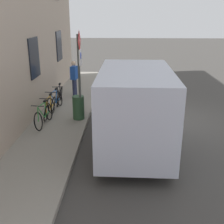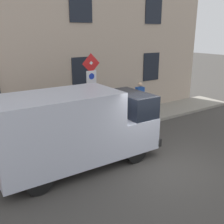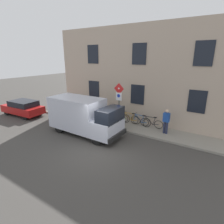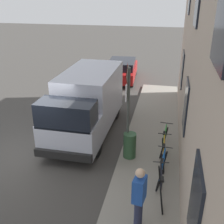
{
  "view_description": "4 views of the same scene",
  "coord_description": "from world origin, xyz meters",
  "px_view_note": "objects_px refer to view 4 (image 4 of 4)",
  "views": [
    {
      "loc": [
        1.64,
        10.41,
        3.94
      ],
      "look_at": [
        2.0,
        1.81,
        0.9
      ],
      "focal_mm": 44.4,
      "sensor_mm": 36.0,
      "label": 1
    },
    {
      "loc": [
        -5.83,
        5.69,
        4.27
      ],
      "look_at": [
        2.25,
        0.24,
        1.26
      ],
      "focal_mm": 42.04,
      "sensor_mm": 36.0,
      "label": 2
    },
    {
      "loc": [
        -7.53,
        -5.61,
        5.21
      ],
      "look_at": [
        2.97,
        1.03,
        1.34
      ],
      "focal_mm": 28.69,
      "sensor_mm": 36.0,
      "label": 3
    },
    {
      "loc": [
        4.44,
        -7.79,
        5.51
      ],
      "look_at": [
        2.55,
        1.25,
        1.44
      ],
      "focal_mm": 44.53,
      "sensor_mm": 36.0,
      "label": 4
    }
  ],
  "objects_px": {
    "parked_hatchback": "(122,70)",
    "bicycle_orange": "(163,154)",
    "bicycle_green": "(164,141)",
    "litter_bin": "(130,145)",
    "delivery_van": "(87,102)",
    "bicycle_blue": "(162,169)",
    "pedestrian": "(139,197)",
    "sign_post_stacked": "(127,98)",
    "bicycle_black": "(161,187)"
  },
  "relations": [
    {
      "from": "bicycle_orange",
      "to": "bicycle_green",
      "type": "distance_m",
      "value": 0.87
    },
    {
      "from": "bicycle_blue",
      "to": "bicycle_green",
      "type": "xyz_separation_m",
      "value": [
        -0.0,
        1.74,
        0.0
      ]
    },
    {
      "from": "sign_post_stacked",
      "to": "pedestrian",
      "type": "distance_m",
      "value": 3.55
    },
    {
      "from": "bicycle_black",
      "to": "bicycle_blue",
      "type": "relative_size",
      "value": 1.0
    },
    {
      "from": "parked_hatchback",
      "to": "bicycle_blue",
      "type": "distance_m",
      "value": 10.76
    },
    {
      "from": "sign_post_stacked",
      "to": "litter_bin",
      "type": "relative_size",
      "value": 3.55
    },
    {
      "from": "delivery_van",
      "to": "bicycle_blue",
      "type": "xyz_separation_m",
      "value": [
        3.21,
        -2.86,
        -0.82
      ]
    },
    {
      "from": "pedestrian",
      "to": "bicycle_blue",
      "type": "bearing_deg",
      "value": -93.65
    },
    {
      "from": "sign_post_stacked",
      "to": "pedestrian",
      "type": "relative_size",
      "value": 1.86
    },
    {
      "from": "sign_post_stacked",
      "to": "parked_hatchback",
      "type": "xyz_separation_m",
      "value": [
        -1.76,
        9.14,
        -1.56
      ]
    },
    {
      "from": "pedestrian",
      "to": "parked_hatchback",
      "type": "bearing_deg",
      "value": -68.63
    },
    {
      "from": "litter_bin",
      "to": "bicycle_green",
      "type": "bearing_deg",
      "value": 30.76
    },
    {
      "from": "sign_post_stacked",
      "to": "delivery_van",
      "type": "relative_size",
      "value": 0.6
    },
    {
      "from": "bicycle_black",
      "to": "bicycle_orange",
      "type": "relative_size",
      "value": 1.0
    },
    {
      "from": "bicycle_blue",
      "to": "bicycle_orange",
      "type": "distance_m",
      "value": 0.87
    },
    {
      "from": "delivery_van",
      "to": "bicycle_black",
      "type": "relative_size",
      "value": 3.12
    },
    {
      "from": "bicycle_green",
      "to": "pedestrian",
      "type": "relative_size",
      "value": 1.0
    },
    {
      "from": "bicycle_orange",
      "to": "litter_bin",
      "type": "height_order",
      "value": "litter_bin"
    },
    {
      "from": "delivery_van",
      "to": "parked_hatchback",
      "type": "bearing_deg",
      "value": 179.61
    },
    {
      "from": "parked_hatchback",
      "to": "litter_bin",
      "type": "distance_m",
      "value": 9.45
    },
    {
      "from": "bicycle_black",
      "to": "bicycle_orange",
      "type": "height_order",
      "value": "same"
    },
    {
      "from": "bicycle_blue",
      "to": "bicycle_orange",
      "type": "relative_size",
      "value": 1.0
    },
    {
      "from": "parked_hatchback",
      "to": "bicycle_blue",
      "type": "relative_size",
      "value": 2.38
    },
    {
      "from": "delivery_van",
      "to": "pedestrian",
      "type": "relative_size",
      "value": 3.11
    },
    {
      "from": "pedestrian",
      "to": "bicycle_black",
      "type": "bearing_deg",
      "value": -102.64
    },
    {
      "from": "sign_post_stacked",
      "to": "bicycle_orange",
      "type": "relative_size",
      "value": 1.87
    },
    {
      "from": "bicycle_green",
      "to": "bicycle_black",
      "type": "bearing_deg",
      "value": -175.23
    },
    {
      "from": "delivery_van",
      "to": "bicycle_green",
      "type": "xyz_separation_m",
      "value": [
        3.21,
        -1.12,
        -0.82
      ]
    },
    {
      "from": "parked_hatchback",
      "to": "bicycle_orange",
      "type": "relative_size",
      "value": 2.39
    },
    {
      "from": "bicycle_green",
      "to": "litter_bin",
      "type": "relative_size",
      "value": 1.91
    },
    {
      "from": "bicycle_black",
      "to": "bicycle_blue",
      "type": "height_order",
      "value": "same"
    },
    {
      "from": "bicycle_orange",
      "to": "litter_bin",
      "type": "bearing_deg",
      "value": 80.63
    },
    {
      "from": "bicycle_orange",
      "to": "pedestrian",
      "type": "distance_m",
      "value": 3.02
    },
    {
      "from": "bicycle_black",
      "to": "parked_hatchback",
      "type": "bearing_deg",
      "value": 9.89
    },
    {
      "from": "bicycle_blue",
      "to": "bicycle_green",
      "type": "bearing_deg",
      "value": 5.51
    },
    {
      "from": "bicycle_green",
      "to": "litter_bin",
      "type": "distance_m",
      "value": 1.35
    },
    {
      "from": "parked_hatchback",
      "to": "litter_bin",
      "type": "height_order",
      "value": "parked_hatchback"
    },
    {
      "from": "bicycle_green",
      "to": "pedestrian",
      "type": "height_order",
      "value": "pedestrian"
    },
    {
      "from": "parked_hatchback",
      "to": "pedestrian",
      "type": "xyz_separation_m",
      "value": [
        2.57,
        -12.37,
        0.34
      ]
    },
    {
      "from": "parked_hatchback",
      "to": "bicycle_green",
      "type": "height_order",
      "value": "parked_hatchback"
    },
    {
      "from": "pedestrian",
      "to": "litter_bin",
      "type": "relative_size",
      "value": 1.91
    },
    {
      "from": "sign_post_stacked",
      "to": "delivery_van",
      "type": "distance_m",
      "value": 2.72
    },
    {
      "from": "sign_post_stacked",
      "to": "litter_bin",
      "type": "distance_m",
      "value": 1.71
    },
    {
      "from": "parked_hatchback",
      "to": "pedestrian",
      "type": "relative_size",
      "value": 2.38
    },
    {
      "from": "delivery_van",
      "to": "pedestrian",
      "type": "distance_m",
      "value": 5.63
    },
    {
      "from": "pedestrian",
      "to": "bicycle_orange",
      "type": "bearing_deg",
      "value": -89.76
    },
    {
      "from": "bicycle_blue",
      "to": "litter_bin",
      "type": "xyz_separation_m",
      "value": [
        -1.16,
        1.06,
        0.08
      ]
    },
    {
      "from": "delivery_van",
      "to": "parked_hatchback",
      "type": "relative_size",
      "value": 1.31
    },
    {
      "from": "delivery_van",
      "to": "bicycle_blue",
      "type": "bearing_deg",
      "value": 49.0
    },
    {
      "from": "parked_hatchback",
      "to": "bicycle_green",
      "type": "xyz_separation_m",
      "value": [
        3.05,
        -8.57,
        -0.22
      ]
    }
  ]
}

